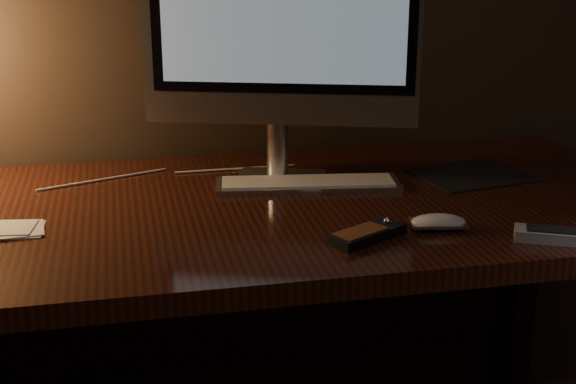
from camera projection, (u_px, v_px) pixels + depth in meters
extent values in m
cube|color=#35140C|center=(268.00, 212.00, 1.57)|extent=(1.60, 0.75, 0.04)
cube|color=black|center=(522.00, 285.00, 2.14)|extent=(0.06, 0.06, 0.71)
cube|color=black|center=(242.00, 272.00, 1.97)|extent=(1.48, 0.02, 0.51)
cube|color=silver|center=(280.00, 181.00, 1.69)|extent=(0.22, 0.21, 0.01)
cylinder|color=silver|center=(277.00, 147.00, 1.69)|extent=(0.06, 0.06, 0.12)
cube|color=silver|center=(280.00, 10.00, 1.57)|extent=(0.54, 0.21, 0.46)
cube|color=silver|center=(308.00, 183.00, 1.66)|extent=(0.39, 0.16, 0.01)
cube|color=black|center=(471.00, 175.00, 1.74)|extent=(0.26, 0.22, 0.00)
ellipsoid|color=white|center=(438.00, 224.00, 1.42)|extent=(0.11, 0.07, 0.02)
cube|color=black|center=(367.00, 234.00, 1.37)|extent=(0.15, 0.12, 0.02)
cube|color=brown|center=(367.00, 229.00, 1.37)|extent=(0.10, 0.08, 0.00)
sphere|color=silver|center=(367.00, 228.00, 1.37)|extent=(0.02, 0.02, 0.02)
cube|color=#979A9D|center=(573.00, 237.00, 1.36)|extent=(0.19, 0.13, 0.02)
cube|color=black|center=(574.00, 231.00, 1.36)|extent=(0.15, 0.10, 0.00)
cylinder|color=red|center=(574.00, 230.00, 1.36)|extent=(0.01, 0.01, 0.00)
cylinder|color=#0C8C19|center=(574.00, 230.00, 1.36)|extent=(0.01, 0.01, 0.00)
cylinder|color=gold|center=(574.00, 230.00, 1.36)|extent=(0.01, 0.01, 0.00)
cylinder|color=#1433BF|center=(574.00, 230.00, 1.36)|extent=(0.01, 0.01, 0.00)
cube|color=white|center=(4.00, 230.00, 1.41)|extent=(0.14, 0.09, 0.01)
cylinder|color=white|center=(171.00, 175.00, 1.73)|extent=(0.55, 0.09, 0.00)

